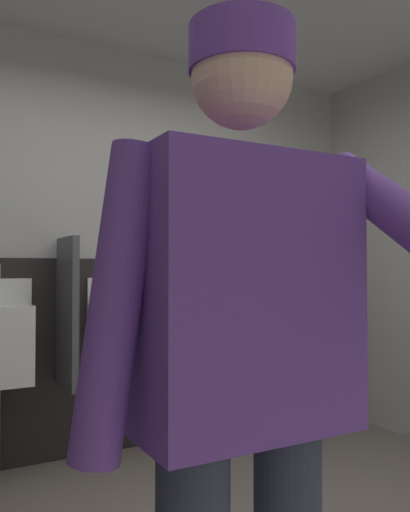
{
  "coord_description": "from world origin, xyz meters",
  "views": [
    {
      "loc": [
        -1.05,
        -1.61,
        1.21
      ],
      "look_at": [
        -0.25,
        -0.16,
        1.25
      ],
      "focal_mm": 35.89,
      "sensor_mm": 36.0,
      "label": 1
    }
  ],
  "objects": [
    {
      "name": "wall_back",
      "position": [
        0.0,
        1.77,
        1.36
      ],
      "size": [
        4.65,
        0.12,
        2.72
      ],
      "primitive_type": "cube",
      "color": "#B2B2AD",
      "rests_on": "ground_plane"
    },
    {
      "name": "wainscot_band_back",
      "position": [
        0.0,
        1.7,
        0.64
      ],
      "size": [
        4.05,
        0.03,
        1.28
      ],
      "primitive_type": "cube",
      "color": "black",
      "rests_on": "ground_plane"
    },
    {
      "name": "urinal_middle",
      "position": [
        0.09,
        1.55,
        0.78
      ],
      "size": [
        0.4,
        0.34,
        1.24
      ],
      "color": "white",
      "rests_on": "ground_plane"
    },
    {
      "name": "privacy_divider_panel",
      "position": [
        -0.29,
        1.48,
        0.95
      ],
      "size": [
        0.04,
        0.4,
        0.9
      ],
      "primitive_type": "cube",
      "color": "#4C4C51"
    },
    {
      "name": "person",
      "position": [
        -0.49,
        -0.77,
        0.99
      ],
      "size": [
        0.65,
        0.6,
        1.69
      ],
      "color": "#2D3342",
      "rests_on": "ground_plane"
    }
  ]
}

